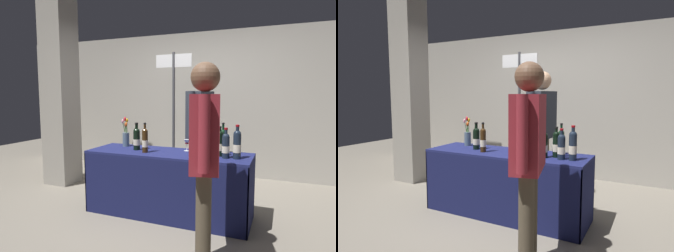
% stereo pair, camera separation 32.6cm
% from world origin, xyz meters
% --- Properties ---
extents(ground_plane, '(12.00, 12.00, 0.00)m').
position_xyz_m(ground_plane, '(0.00, 0.00, 0.00)').
color(ground_plane, gray).
extents(back_partition, '(7.76, 0.12, 2.47)m').
position_xyz_m(back_partition, '(0.00, 1.97, 1.23)').
color(back_partition, '#9E998E').
rests_on(back_partition, ground_plane).
extents(concrete_pillar, '(0.42, 0.42, 2.99)m').
position_xyz_m(concrete_pillar, '(-2.02, 0.54, 1.49)').
color(concrete_pillar, gray).
rests_on(concrete_pillar, ground_plane).
extents(tasting_table, '(1.88, 0.60, 0.74)m').
position_xyz_m(tasting_table, '(0.00, 0.00, 0.50)').
color(tasting_table, '#191E51').
rests_on(tasting_table, ground_plane).
extents(featured_wine_bottle, '(0.07, 0.07, 0.34)m').
position_xyz_m(featured_wine_bottle, '(0.59, 0.17, 0.88)').
color(featured_wine_bottle, black).
rests_on(featured_wine_bottle, tasting_table).
extents(display_bottle_0, '(0.08, 0.08, 0.35)m').
position_xyz_m(display_bottle_0, '(0.79, -0.06, 0.89)').
color(display_bottle_0, '#192333').
rests_on(display_bottle_0, tasting_table).
extents(display_bottle_1, '(0.08, 0.08, 0.33)m').
position_xyz_m(display_bottle_1, '(-0.40, -0.01, 0.88)').
color(display_bottle_1, black).
rests_on(display_bottle_1, tasting_table).
extents(display_bottle_2, '(0.07, 0.07, 0.30)m').
position_xyz_m(display_bottle_2, '(0.33, -0.14, 0.86)').
color(display_bottle_2, '#38230F').
rests_on(display_bottle_2, tasting_table).
extents(display_bottle_3, '(0.08, 0.08, 0.32)m').
position_xyz_m(display_bottle_3, '(0.67, -0.08, 0.87)').
color(display_bottle_3, '#192333').
rests_on(display_bottle_3, tasting_table).
extents(display_bottle_4, '(0.08, 0.08, 0.34)m').
position_xyz_m(display_bottle_4, '(0.49, -0.08, 0.88)').
color(display_bottle_4, black).
rests_on(display_bottle_4, tasting_table).
extents(display_bottle_5, '(0.07, 0.07, 0.34)m').
position_xyz_m(display_bottle_5, '(-0.23, -0.12, 0.88)').
color(display_bottle_5, '#38230F').
rests_on(display_bottle_5, tasting_table).
extents(display_bottle_6, '(0.08, 0.08, 0.32)m').
position_xyz_m(display_bottle_6, '(0.59, -0.00, 0.88)').
color(display_bottle_6, black).
rests_on(display_bottle_6, tasting_table).
extents(wine_glass_near_vendor, '(0.08, 0.08, 0.13)m').
position_xyz_m(wine_glass_near_vendor, '(0.18, 0.15, 0.84)').
color(wine_glass_near_vendor, silver).
rests_on(wine_glass_near_vendor, tasting_table).
extents(flower_vase, '(0.09, 0.09, 0.37)m').
position_xyz_m(flower_vase, '(-0.64, 0.15, 0.87)').
color(flower_vase, slate).
rests_on(flower_vase, tasting_table).
extents(vendor_presenter, '(0.27, 0.58, 1.68)m').
position_xyz_m(vendor_presenter, '(0.22, 0.56, 1.01)').
color(vendor_presenter, '#4C4233').
rests_on(vendor_presenter, ground_plane).
extents(taster_foreground_right, '(0.32, 0.63, 1.64)m').
position_xyz_m(taster_foreground_right, '(0.66, -0.88, 0.99)').
color(taster_foreground_right, '#4C4233').
rests_on(taster_foreground_right, ground_plane).
extents(booth_signpost, '(0.57, 0.04, 2.03)m').
position_xyz_m(booth_signpost, '(-0.36, 1.12, 1.29)').
color(booth_signpost, '#47474C').
rests_on(booth_signpost, ground_plane).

